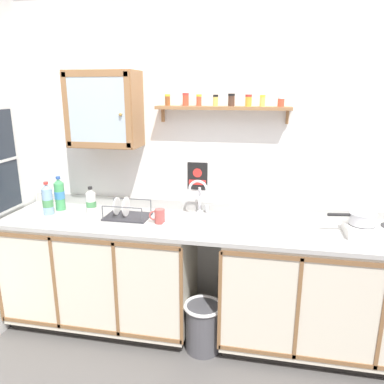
% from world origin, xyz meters
% --- Properties ---
extents(floor, '(6.30, 6.30, 0.00)m').
position_xyz_m(floor, '(0.00, 0.00, 0.00)').
color(floor, '#565451').
rests_on(floor, ground).
extents(back_wall, '(3.90, 0.07, 2.64)m').
position_xyz_m(back_wall, '(0.00, 0.68, 1.33)').
color(back_wall, white).
rests_on(back_wall, ground).
extents(lower_cabinet_run, '(1.47, 0.63, 0.89)m').
position_xyz_m(lower_cabinet_run, '(-0.90, 0.34, 0.45)').
color(lower_cabinet_run, black).
rests_on(lower_cabinet_run, ground).
extents(lower_cabinet_run_right, '(1.57, 0.63, 0.89)m').
position_xyz_m(lower_cabinet_run_right, '(0.86, 0.34, 0.45)').
color(lower_cabinet_run_right, black).
rests_on(lower_cabinet_run_right, ground).
extents(countertop, '(3.26, 0.65, 0.03)m').
position_xyz_m(countertop, '(0.00, 0.34, 0.91)').
color(countertop, '#B2B2AD').
rests_on(countertop, lower_cabinet_run).
extents(backsplash, '(3.26, 0.02, 0.08)m').
position_xyz_m(backsplash, '(0.00, 0.64, 0.96)').
color(backsplash, '#B2B2AD').
rests_on(backsplash, countertop).
extents(sink, '(0.50, 0.45, 0.40)m').
position_xyz_m(sink, '(-0.12, 0.38, 0.91)').
color(sink, silver).
rests_on(sink, countertop).
extents(hot_plate_stove, '(0.43, 0.26, 0.07)m').
position_xyz_m(hot_plate_stove, '(1.12, 0.36, 0.96)').
color(hot_plate_stove, silver).
rests_on(hot_plate_stove, countertop).
extents(saucepan, '(0.33, 0.18, 0.08)m').
position_xyz_m(saucepan, '(1.01, 0.37, 1.04)').
color(saucepan, silver).
rests_on(saucepan, hot_plate_stove).
extents(bottle_soda_green_0, '(0.08, 0.08, 0.28)m').
position_xyz_m(bottle_soda_green_0, '(-1.29, 0.45, 1.05)').
color(bottle_soda_green_0, '#4CB266').
rests_on(bottle_soda_green_0, countertop).
extents(bottle_water_blue_1, '(0.08, 0.08, 0.26)m').
position_xyz_m(bottle_water_blue_1, '(-1.33, 0.33, 1.04)').
color(bottle_water_blue_1, '#8CB7E0').
rests_on(bottle_water_blue_1, countertop).
extents(bottle_opaque_white_2, '(0.08, 0.08, 0.22)m').
position_xyz_m(bottle_opaque_white_2, '(-1.00, 0.42, 1.02)').
color(bottle_opaque_white_2, white).
rests_on(bottle_opaque_white_2, countertop).
extents(dish_rack, '(0.34, 0.24, 0.16)m').
position_xyz_m(dish_rack, '(-0.69, 0.38, 0.95)').
color(dish_rack, '#333338').
rests_on(dish_rack, countertop).
extents(mug, '(0.12, 0.08, 0.11)m').
position_xyz_m(mug, '(-0.41, 0.30, 0.98)').
color(mug, '#B24C47').
rests_on(mug, countertop).
extents(wall_cabinet, '(0.54, 0.30, 0.57)m').
position_xyz_m(wall_cabinet, '(-0.88, 0.51, 1.73)').
color(wall_cabinet, '#996B42').
extents(spice_shelf, '(1.00, 0.14, 0.22)m').
position_xyz_m(spice_shelf, '(0.02, 0.58, 1.76)').
color(spice_shelf, '#996B42').
extents(warning_sign, '(0.16, 0.01, 0.22)m').
position_xyz_m(warning_sign, '(-0.18, 0.65, 1.21)').
color(warning_sign, black).
extents(trash_bin, '(0.29, 0.29, 0.37)m').
position_xyz_m(trash_bin, '(-0.05, 0.16, 0.20)').
color(trash_bin, '#4C4C51').
rests_on(trash_bin, ground).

